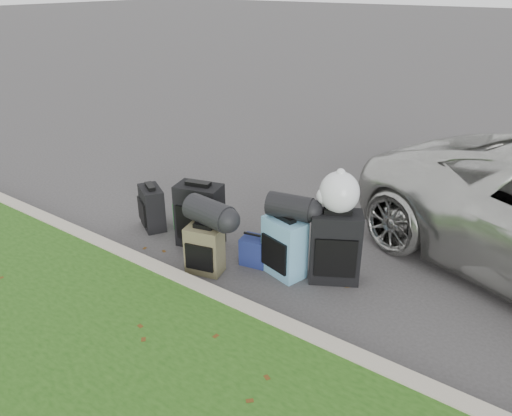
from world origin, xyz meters
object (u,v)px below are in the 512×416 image
Objects in this scene: suitcase_teal at (284,247)px; tote_green at (188,215)px; suitcase_olive at (205,250)px; tote_navy at (255,251)px; suitcase_small_black at (152,208)px; suitcase_large_black_right at (335,247)px; suitcase_large_black_left at (200,215)px.

suitcase_teal reaches higher than tote_green.
tote_navy is (0.36, 0.48, -0.11)m from suitcase_olive.
tote_green is 1.11× the size of tote_navy.
suitcase_small_black reaches higher than tote_navy.
suitcase_teal is at bearing -25.98° from tote_green.
suitcase_teal is 0.84× the size of suitcase_large_black_right.
suitcase_large_black_left is 1.24m from suitcase_teal.
suitcase_olive is at bearing 179.63° from suitcase_large_black_right.
tote_navy is at bearing 37.90° from suitcase_olive.
suitcase_large_black_right is (2.58, 0.29, 0.12)m from suitcase_small_black.
suitcase_large_black_left is 1.17× the size of suitcase_teal.
suitcase_olive is at bearing -56.21° from tote_green.
tote_navy is at bearing 165.03° from suitcase_large_black_right.
suitcase_large_black_left is at bearing -47.94° from tote_green.
tote_green is (0.39, 0.28, -0.10)m from suitcase_small_black.
suitcase_large_black_right reaches higher than suitcase_olive.
suitcase_large_black_left is 2.38× the size of tote_navy.
suitcase_olive is 1.50× the size of tote_green.
suitcase_large_black_left reaches higher than tote_green.
suitcase_small_black is 1.53× the size of tote_green.
suitcase_large_black_right is (1.26, 0.73, 0.13)m from suitcase_olive.
suitcase_olive is 1.17m from tote_green.
suitcase_olive is (1.31, -0.43, -0.01)m from suitcase_small_black.
tote_navy is at bearing -163.49° from suitcase_teal.
suitcase_olive reaches higher than tote_navy.
suitcase_large_black_right is (1.74, 0.26, 0.01)m from suitcase_large_black_left.
tote_green is at bearing 157.73° from tote_navy.
suitcase_large_black_left is 0.87m from tote_navy.
suitcase_olive is 0.61m from tote_navy.
tote_navy is (1.28, -0.23, -0.02)m from tote_green.
suitcase_olive is at bearing -132.26° from suitcase_teal.
suitcase_small_black is at bearing 156.29° from suitcase_large_black_right.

